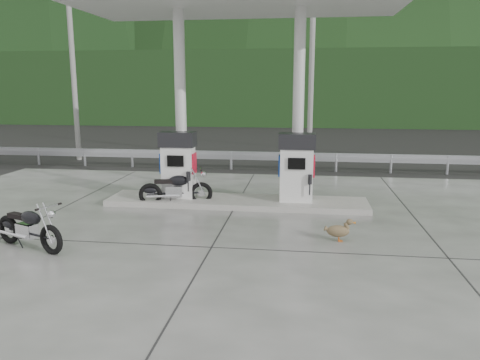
# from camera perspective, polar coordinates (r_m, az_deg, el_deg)

# --- Properties ---
(ground) EXTENTS (160.00, 160.00, 0.00)m
(ground) POSITION_cam_1_polar(r_m,az_deg,el_deg) (10.35, -2.41, -6.48)
(ground) COLOR black
(ground) RESTS_ON ground
(forecourt_apron) EXTENTS (18.00, 14.00, 0.02)m
(forecourt_apron) POSITION_cam_1_polar(r_m,az_deg,el_deg) (10.34, -2.41, -6.42)
(forecourt_apron) COLOR #63625E
(forecourt_apron) RESTS_ON ground
(pump_island) EXTENTS (7.00, 1.40, 0.15)m
(pump_island) POSITION_cam_1_polar(r_m,az_deg,el_deg) (12.70, -0.43, -2.65)
(pump_island) COLOR gray
(pump_island) RESTS_ON forecourt_apron
(gas_pump_left) EXTENTS (0.95, 0.55, 1.80)m
(gas_pump_left) POSITION_cam_1_polar(r_m,az_deg,el_deg) (12.82, -7.54, 1.84)
(gas_pump_left) COLOR white
(gas_pump_left) RESTS_ON pump_island
(gas_pump_right) EXTENTS (0.95, 0.55, 1.80)m
(gas_pump_right) POSITION_cam_1_polar(r_m,az_deg,el_deg) (12.37, 6.92, 1.51)
(gas_pump_right) COLOR white
(gas_pump_right) RESTS_ON pump_island
(canopy_column_left) EXTENTS (0.30, 0.30, 5.00)m
(canopy_column_left) POSITION_cam_1_polar(r_m,az_deg,el_deg) (13.04, -7.25, 9.08)
(canopy_column_left) COLOR silver
(canopy_column_left) RESTS_ON pump_island
(canopy_column_right) EXTENTS (0.30, 0.30, 5.00)m
(canopy_column_right) POSITION_cam_1_polar(r_m,az_deg,el_deg) (12.60, 7.13, 9.01)
(canopy_column_right) COLOR silver
(canopy_column_right) RESTS_ON pump_island
(guardrail) EXTENTS (26.00, 0.16, 1.42)m
(guardrail) POSITION_cam_1_polar(r_m,az_deg,el_deg) (17.95, 2.07, 3.47)
(guardrail) COLOR #A2A4A9
(guardrail) RESTS_ON ground
(road) EXTENTS (60.00, 7.00, 0.01)m
(road) POSITION_cam_1_polar(r_m,az_deg,el_deg) (21.50, 2.99, 2.86)
(road) COLOR black
(road) RESTS_ON ground
(utility_pole_a) EXTENTS (0.22, 0.22, 8.00)m
(utility_pole_a) POSITION_cam_1_polar(r_m,az_deg,el_deg) (21.55, -19.69, 12.92)
(utility_pole_a) COLOR gray
(utility_pole_a) RESTS_ON ground
(utility_pole_b) EXTENTS (0.22, 0.22, 8.00)m
(utility_pole_b) POSITION_cam_1_polar(r_m,az_deg,el_deg) (19.21, 8.72, 13.70)
(utility_pole_b) COLOR gray
(utility_pole_b) RESTS_ON ground
(tree_band) EXTENTS (80.00, 6.00, 6.00)m
(tree_band) POSITION_cam_1_polar(r_m,az_deg,el_deg) (39.73, 5.32, 11.05)
(tree_band) COLOR black
(tree_band) RESTS_ON ground
(forested_hills) EXTENTS (100.00, 40.00, 140.00)m
(forested_hills) POSITION_cam_1_polar(r_m,az_deg,el_deg) (69.79, 6.38, 8.66)
(forested_hills) COLOR black
(forested_hills) RESTS_ON ground
(motorcycle_left) EXTENTS (1.84, 1.18, 0.83)m
(motorcycle_left) POSITION_cam_1_polar(r_m,az_deg,el_deg) (10.10, -24.36, -5.36)
(motorcycle_left) COLOR black
(motorcycle_left) RESTS_ON forecourt_apron
(motorcycle_right) EXTENTS (1.93, 1.01, 0.87)m
(motorcycle_right) POSITION_cam_1_polar(r_m,az_deg,el_deg) (12.68, -7.84, -1.10)
(motorcycle_right) COLOR black
(motorcycle_right) RESTS_ON forecourt_apron
(duck) EXTENTS (0.57, 0.17, 0.41)m
(duck) POSITION_cam_1_polar(r_m,az_deg,el_deg) (9.92, 11.85, -6.14)
(duck) COLOR brown
(duck) RESTS_ON forecourt_apron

